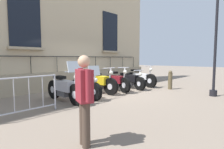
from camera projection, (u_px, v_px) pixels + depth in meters
name	position (u px, v px, depth m)	size (l,w,h in m)	color
ground_plane	(110.00, 92.00, 8.31)	(60.00, 60.00, 0.00)	gray
building_facade	(73.00, 24.00, 9.79)	(0.82, 11.92, 6.89)	#C6B28E
motorcycle_silver	(65.00, 89.00, 6.42)	(2.15, 0.65, 1.42)	black
motorcycle_red	(85.00, 87.00, 7.08)	(1.96, 0.57, 1.25)	black
motorcycle_yellow	(100.00, 83.00, 8.01)	(1.97, 0.74, 1.13)	black
motorcycle_maroon	(117.00, 82.00, 8.58)	(1.91, 0.75, 1.13)	black
motorcycle_black	(130.00, 80.00, 9.34)	(2.08, 0.77, 0.96)	black
motorcycle_white	(140.00, 78.00, 10.10)	(2.11, 0.75, 1.14)	black
lamppost	(216.00, 31.00, 7.24)	(0.32, 0.32, 4.56)	black
crowd_barrier	(22.00, 95.00, 4.78)	(0.06, 1.95, 1.05)	#B7B7BF
bollard	(170.00, 80.00, 9.07)	(0.20, 0.20, 0.93)	brown
pedestrian_standing	(84.00, 96.00, 3.15)	(0.49, 0.34, 1.56)	#47382D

